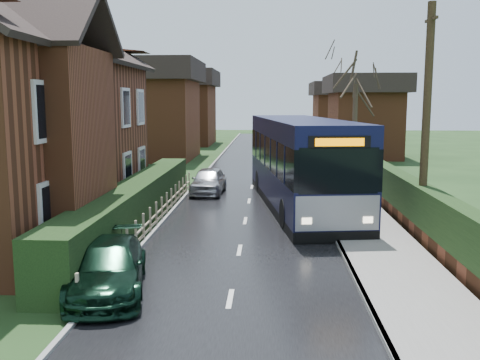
# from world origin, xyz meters

# --- Properties ---
(ground) EXTENTS (140.00, 140.00, 0.00)m
(ground) POSITION_xyz_m (0.00, 0.00, 0.00)
(ground) COLOR #28481F
(ground) RESTS_ON ground
(road) EXTENTS (6.00, 100.00, 0.02)m
(road) POSITION_xyz_m (0.00, 10.00, 0.01)
(road) COLOR black
(road) RESTS_ON ground
(pavement) EXTENTS (2.50, 100.00, 0.14)m
(pavement) POSITION_xyz_m (4.25, 10.00, 0.07)
(pavement) COLOR slate
(pavement) RESTS_ON ground
(kerb_right) EXTENTS (0.12, 100.00, 0.14)m
(kerb_right) POSITION_xyz_m (3.05, 10.00, 0.07)
(kerb_right) COLOR gray
(kerb_right) RESTS_ON ground
(kerb_left) EXTENTS (0.12, 100.00, 0.10)m
(kerb_left) POSITION_xyz_m (-3.05, 10.00, 0.05)
(kerb_left) COLOR gray
(kerb_left) RESTS_ON ground
(front_hedge) EXTENTS (1.20, 16.00, 1.60)m
(front_hedge) POSITION_xyz_m (-3.90, 5.00, 0.80)
(front_hedge) COLOR black
(front_hedge) RESTS_ON ground
(picket_fence) EXTENTS (0.10, 16.00, 0.90)m
(picket_fence) POSITION_xyz_m (-3.15, 5.00, 0.45)
(picket_fence) COLOR tan
(picket_fence) RESTS_ON ground
(right_wall_hedge) EXTENTS (0.60, 50.00, 1.80)m
(right_wall_hedge) POSITION_xyz_m (5.80, 10.00, 1.02)
(right_wall_hedge) COLOR brown
(right_wall_hedge) RESTS_ON ground
(bus) EXTENTS (4.42, 12.53, 3.73)m
(bus) POSITION_xyz_m (2.21, 8.90, 1.85)
(bus) COLOR black
(bus) RESTS_ON ground
(car_silver) EXTENTS (1.65, 3.77, 1.26)m
(car_silver) POSITION_xyz_m (-2.05, 12.00, 0.63)
(car_silver) COLOR silver
(car_silver) RESTS_ON ground
(car_green) EXTENTS (2.44, 4.36, 1.20)m
(car_green) POSITION_xyz_m (-2.90, -1.65, 0.60)
(car_green) COLOR black
(car_green) RESTS_ON ground
(car_distant) EXTENTS (3.22, 4.71, 1.47)m
(car_distant) POSITION_xyz_m (1.44, 43.92, 0.73)
(car_distant) COLOR black
(car_distant) RESTS_ON ground
(bus_stop_sign) EXTENTS (0.15, 0.45, 2.98)m
(bus_stop_sign) POSITION_xyz_m (3.20, 4.83, 1.96)
(bus_stop_sign) COLOR slate
(bus_stop_sign) RESTS_ON ground
(telegraph_pole) EXTENTS (0.26, 0.96, 7.48)m
(telegraph_pole) POSITION_xyz_m (5.80, 3.58, 3.78)
(telegraph_pole) COLOR black
(telegraph_pole) RESTS_ON ground
(tree_right_far) EXTENTS (4.05, 4.05, 7.82)m
(tree_right_far) POSITION_xyz_m (6.00, 18.81, 5.84)
(tree_right_far) COLOR #31261D
(tree_right_far) RESTS_ON ground
(tree_house_side) EXTENTS (4.72, 4.72, 10.73)m
(tree_house_side) POSITION_xyz_m (-8.18, 10.00, 8.02)
(tree_house_side) COLOR #3D3124
(tree_house_side) RESTS_ON ground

